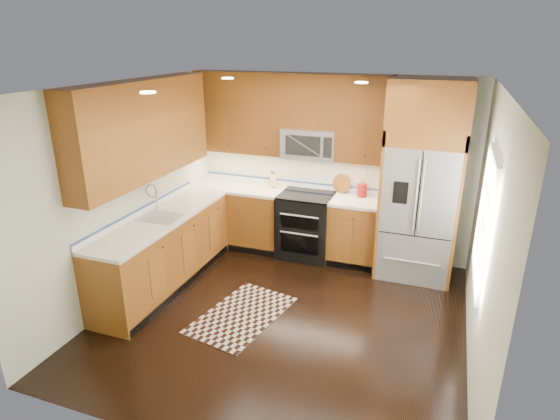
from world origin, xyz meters
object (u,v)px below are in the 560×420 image
(knife_block, at_px, (273,180))
(rug, at_px, (242,315))
(refrigerator, at_px, (422,182))
(utensil_crock, at_px, (362,188))
(range, at_px, (306,225))

(knife_block, bearing_deg, rug, -79.54)
(knife_block, bearing_deg, refrigerator, -6.42)
(refrigerator, bearing_deg, utensil_crock, 164.03)
(refrigerator, xyz_separation_m, rug, (-1.77, -1.77, -1.30))
(knife_block, relative_size, utensil_crock, 0.63)
(knife_block, bearing_deg, utensil_crock, -0.52)
(range, bearing_deg, utensil_crock, 14.19)
(rug, distance_m, knife_block, 2.29)
(refrigerator, distance_m, utensil_crock, 0.86)
(range, relative_size, refrigerator, 0.36)
(refrigerator, xyz_separation_m, utensil_crock, (-0.80, 0.23, -0.23))
(knife_block, height_order, utensil_crock, utensil_crock)
(rug, height_order, utensil_crock, utensil_crock)
(range, xyz_separation_m, rug, (-0.22, -1.81, -0.46))
(refrigerator, height_order, utensil_crock, refrigerator)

